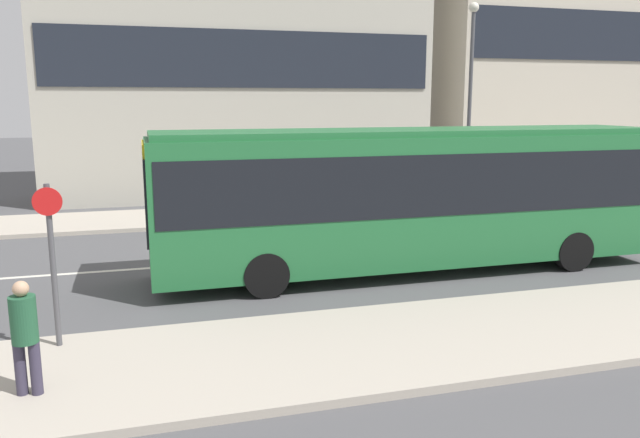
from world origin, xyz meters
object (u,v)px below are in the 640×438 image
object	(u,v)px
bus_stop_sign	(52,253)
street_lamp	(470,86)
parked_car_0	(545,198)
pedestrian_near_stop	(25,331)
city_bus	(412,191)

from	to	relation	value
bus_stop_sign	street_lamp	xyz separation A→B (m)	(12.98, 10.21, 2.88)
parked_car_0	street_lamp	world-z (taller)	street_lamp
pedestrian_near_stop	bus_stop_sign	size ratio (longest dim) A/B	0.60
city_bus	bus_stop_sign	distance (m)	8.13
city_bus	pedestrian_near_stop	size ratio (longest dim) A/B	7.66
city_bus	street_lamp	xyz separation A→B (m)	(5.45, 7.15, 2.61)
city_bus	parked_car_0	world-z (taller)	city_bus
street_lamp	bus_stop_sign	bearing A→B (deg)	-141.81
bus_stop_sign	pedestrian_near_stop	bearing A→B (deg)	-95.92
city_bus	parked_car_0	distance (m)	9.23
parked_car_0	bus_stop_sign	distance (m)	17.19
city_bus	parked_car_0	xyz separation A→B (m)	(7.49, 5.24, -1.28)
pedestrian_near_stop	city_bus	bearing A→B (deg)	44.90
parked_car_0	pedestrian_near_stop	xyz separation A→B (m)	(-15.19, -10.01, 0.36)
bus_stop_sign	city_bus	bearing A→B (deg)	22.10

